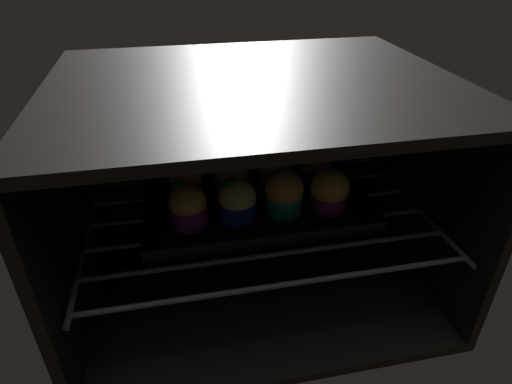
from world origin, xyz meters
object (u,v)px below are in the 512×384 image
at_px(muffin_row0_col1, 237,200).
at_px(muffin_row1_col1, 231,175).
at_px(muffin_row0_col3, 329,190).
at_px(muffin_row1_col2, 275,172).
at_px(baking_tray, 256,205).
at_px(muffin_row1_col3, 315,167).
at_px(muffin_row1_col0, 187,180).
at_px(muffin_row0_col2, 284,193).
at_px(muffin_row0_col0, 187,206).

bearing_deg(muffin_row0_col1, muffin_row1_col1, 88.37).
distance_m(muffin_row0_col3, muffin_row1_col2, 0.10).
distance_m(baking_tray, muffin_row0_col1, 0.06).
bearing_deg(muffin_row1_col3, muffin_row0_col3, -91.50).
bearing_deg(muffin_row1_col0, muffin_row0_col2, -26.59).
bearing_deg(muffin_row1_col3, muffin_row0_col2, -135.16).
bearing_deg(muffin_row0_col1, muffin_row1_col0, 132.98).
bearing_deg(muffin_row1_col1, muffin_row0_col1, -91.63).
distance_m(muffin_row0_col0, muffin_row1_col2, 0.17).
bearing_deg(baking_tray, muffin_row0_col1, -134.66).
xyz_separation_m(muffin_row1_col1, muffin_row1_col2, (0.07, -0.00, -0.00)).
bearing_deg(muffin_row1_col2, muffin_row1_col1, 179.19).
distance_m(muffin_row0_col2, muffin_row1_col2, 0.07).
height_order(baking_tray, muffin_row1_col2, muffin_row1_col2).
xyz_separation_m(muffin_row0_col2, muffin_row1_col0, (-0.15, 0.07, -0.00)).
bearing_deg(muffin_row0_col3, muffin_row0_col0, 179.99).
bearing_deg(muffin_row0_col0, muffin_row1_col0, 87.00).
relative_size(muffin_row0_col2, muffin_row1_col3, 1.04).
xyz_separation_m(baking_tray, muffin_row1_col0, (-0.11, 0.04, 0.04)).
distance_m(muffin_row0_col1, muffin_row1_col0, 0.11).
relative_size(muffin_row0_col0, muffin_row1_col2, 1.02).
relative_size(muffin_row0_col0, muffin_row1_col3, 0.98).
bearing_deg(muffin_row1_col3, baking_tray, -160.23).
relative_size(muffin_row0_col0, muffin_row1_col0, 1.00).
relative_size(muffin_row1_col0, muffin_row1_col2, 1.03).
relative_size(muffin_row0_col2, muffin_row1_col1, 1.04).
xyz_separation_m(muffin_row0_col2, muffin_row1_col2, (0.00, 0.07, -0.00)).
relative_size(muffin_row0_col1, muffin_row1_col0, 0.99).
distance_m(muffin_row0_col0, muffin_row0_col3, 0.22).
relative_size(baking_tray, muffin_row1_col0, 5.09).
relative_size(baking_tray, muffin_row0_col2, 4.84).
bearing_deg(muffin_row1_col0, muffin_row1_col2, -0.92).
distance_m(muffin_row0_col0, muffin_row1_col0, 0.08).
bearing_deg(muffin_row1_col1, muffin_row0_col0, -135.35).
height_order(muffin_row0_col1, muffin_row1_col3, muffin_row1_col3).
height_order(muffin_row0_col1, muffin_row0_col2, muffin_row0_col2).
distance_m(muffin_row1_col0, muffin_row1_col3, 0.22).
height_order(muffin_row0_col2, muffin_row1_col3, muffin_row0_col2).
xyz_separation_m(muffin_row0_col1, muffin_row0_col2, (0.08, 0.00, 0.00)).
distance_m(muffin_row1_col0, muffin_row1_col2, 0.15).
distance_m(muffin_row0_col0, muffin_row1_col1, 0.11).
height_order(muffin_row1_col1, muffin_row1_col2, muffin_row1_col1).
distance_m(muffin_row0_col0, muffin_row0_col1, 0.08).
relative_size(muffin_row0_col0, muffin_row0_col1, 1.00).
relative_size(muffin_row1_col0, muffin_row1_col1, 0.99).
distance_m(baking_tray, muffin_row0_col2, 0.06).
height_order(muffin_row0_col1, muffin_row1_col0, same).
relative_size(baking_tray, muffin_row0_col0, 5.11).
relative_size(muffin_row0_col0, muffin_row0_col2, 0.95).
bearing_deg(muffin_row0_col0, baking_tray, 19.08).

